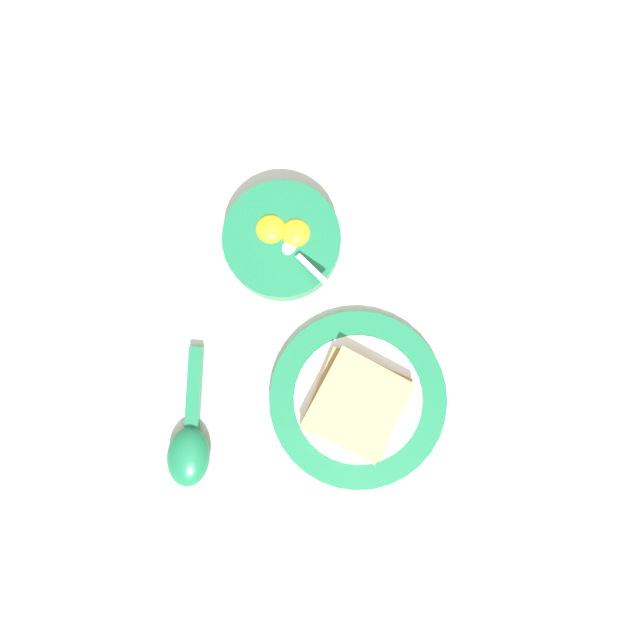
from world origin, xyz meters
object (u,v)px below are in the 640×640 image
at_px(toast_sandwich, 357,404).
at_px(soup_spoon, 190,445).
at_px(egg_bowl, 282,241).
at_px(toast_plate, 358,399).

height_order(toast_sandwich, soup_spoon, toast_sandwich).
distance_m(egg_bowl, soup_spoon, 0.28).
bearing_deg(toast_sandwich, soup_spoon, 139.83).
bearing_deg(soup_spoon, egg_bowl, 11.91).
distance_m(toast_plate, toast_sandwich, 0.02).
distance_m(egg_bowl, toast_plate, 0.22).
bearing_deg(toast_sandwich, egg_bowl, 60.54).
relative_size(toast_plate, soup_spoon, 1.36).
bearing_deg(egg_bowl, toast_plate, -118.42).
bearing_deg(toast_sandwich, toast_plate, 14.40).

